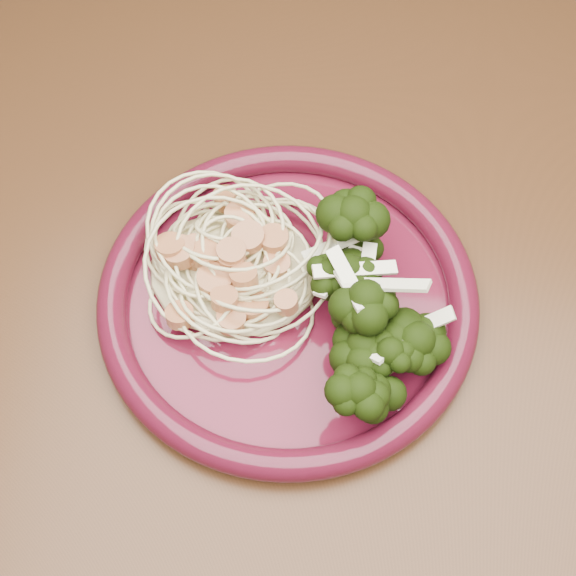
# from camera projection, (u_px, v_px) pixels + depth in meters

# --- Properties ---
(dining_table) EXTENTS (1.20, 0.80, 0.75)m
(dining_table) POSITION_uv_depth(u_px,v_px,m) (410.00, 316.00, 0.64)
(dining_table) COLOR #472814
(dining_table) RESTS_ON ground
(dinner_plate) EXTENTS (0.32, 0.32, 0.02)m
(dinner_plate) POSITION_uv_depth(u_px,v_px,m) (288.00, 297.00, 0.52)
(dinner_plate) COLOR #4E0E1F
(dinner_plate) RESTS_ON dining_table
(spaghetti_pile) EXTENTS (0.14, 0.13, 0.03)m
(spaghetti_pile) POSITION_uv_depth(u_px,v_px,m) (234.00, 265.00, 0.52)
(spaghetti_pile) COLOR beige
(spaghetti_pile) RESTS_ON dinner_plate
(scallop_cluster) EXTENTS (0.14, 0.14, 0.04)m
(scallop_cluster) POSITION_uv_depth(u_px,v_px,m) (231.00, 238.00, 0.50)
(scallop_cluster) COLOR #C27A49
(scallop_cluster) RESTS_ON spaghetti_pile
(broccoli_pile) EXTENTS (0.12, 0.15, 0.05)m
(broccoli_pile) POSITION_uv_depth(u_px,v_px,m) (358.00, 313.00, 0.49)
(broccoli_pile) COLOR black
(broccoli_pile) RESTS_ON dinner_plate
(onion_garnish) EXTENTS (0.08, 0.10, 0.05)m
(onion_garnish) POSITION_uv_depth(u_px,v_px,m) (362.00, 288.00, 0.47)
(onion_garnish) COLOR white
(onion_garnish) RESTS_ON broccoli_pile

